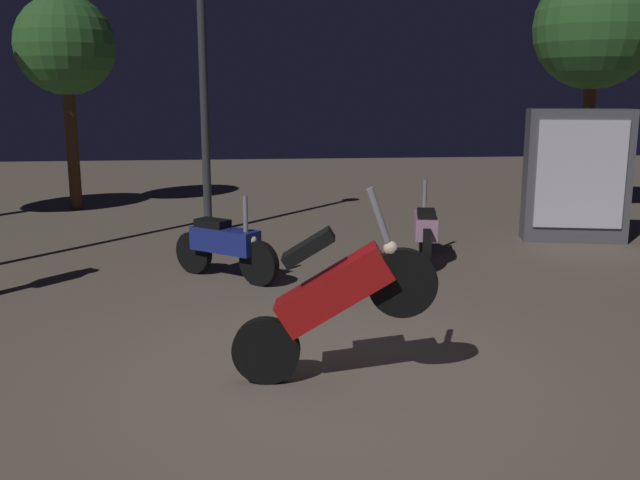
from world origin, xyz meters
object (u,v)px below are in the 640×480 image
Objects in this scene: motorcycle_red_foreground at (333,296)px; motorcycle_pink_parked_right at (425,230)px; motorcycle_blue_parked_left at (225,246)px; streetlamp_far at (203,51)px; kiosk_billboard at (577,176)px.

motorcycle_pink_parked_right is (1.85, 4.18, -0.31)m from motorcycle_red_foreground.
streetlamp_far is (-0.36, 3.16, 2.58)m from motorcycle_blue_parked_left.
motorcycle_blue_parked_left is 0.64× the size of kiosk_billboard.
kiosk_billboard reaches higher than motorcycle_blue_parked_left.
motorcycle_blue_parked_left is 5.85m from kiosk_billboard.
kiosk_billboard is (2.73, 1.07, 0.61)m from motorcycle_pink_parked_right.
motorcycle_red_foreground is 0.79× the size of kiosk_billboard.
motorcycle_red_foreground reaches higher than motorcycle_blue_parked_left.
motorcycle_blue_parked_left and motorcycle_pink_parked_right have the same top height.
motorcycle_blue_parked_left is at bearing 116.55° from motorcycle_pink_parked_right.
streetlamp_far reaches higher than motorcycle_blue_parked_left.
motorcycle_blue_parked_left is 0.81× the size of motorcycle_pink_parked_right.
motorcycle_red_foreground is 7.11m from streetlamp_far.
motorcycle_pink_parked_right is at bearing 73.93° from motorcycle_red_foreground.
kiosk_billboard is (5.53, 1.81, 0.61)m from motorcycle_blue_parked_left.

